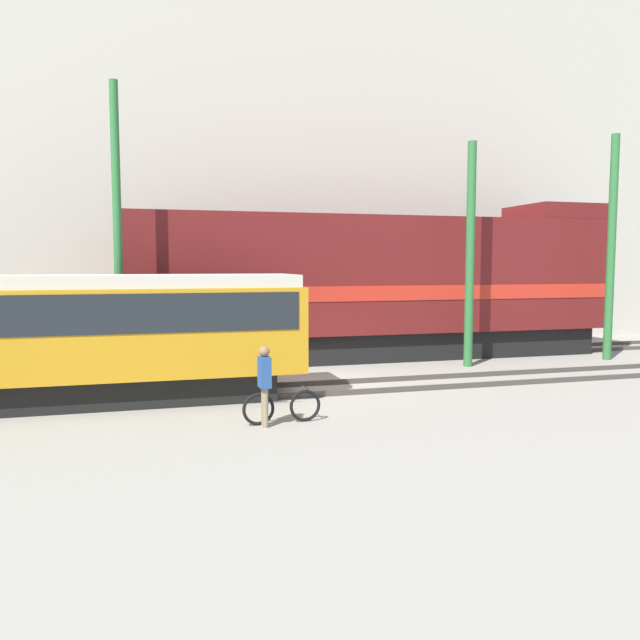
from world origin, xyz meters
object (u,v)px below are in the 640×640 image
streetcar (46,332)px  freight_locomotive (382,285)px  utility_pole_right (611,248)px  bicycle (282,407)px  utility_pole_center (470,255)px  person (264,378)px  utility_pole_left (118,235)px

streetcar → freight_locomotive: bearing=26.2°
streetcar → utility_pole_right: utility_pole_right is taller
freight_locomotive → bicycle: freight_locomotive is taller
streetcar → utility_pole_center: size_ratio=1.66×
freight_locomotive → utility_pole_right: (7.52, -2.56, 1.29)m
person → utility_pole_right: (13.35, 5.78, 2.89)m
bicycle → person: (-0.40, -0.17, 0.68)m
freight_locomotive → utility_pole_left: 9.35m
bicycle → utility_pole_left: utility_pole_left is taller
freight_locomotive → person: size_ratio=10.40×
person → bicycle: bearing=22.9°
streetcar → person: 5.65m
bicycle → utility_pole_left: 7.61m
streetcar → utility_pole_center: (12.46, 2.56, 1.87)m
streetcar → person: streetcar is taller
streetcar → utility_pole_right: bearing=8.1°
utility_pole_left → utility_pole_right: bearing=0.0°
streetcar → utility_pole_center: utility_pole_center is taller
freight_locomotive → utility_pole_center: 3.43m
freight_locomotive → bicycle: (-5.43, -8.17, -2.27)m
utility_pole_left → utility_pole_right: 16.38m
freight_locomotive → utility_pole_right: 8.05m
person → utility_pole_right: size_ratio=0.22×
utility_pole_right → freight_locomotive: bearing=161.2°
person → utility_pole_left: utility_pole_left is taller
bicycle → utility_pole_left: size_ratio=0.20×
freight_locomotive → streetcar: (-10.41, -5.11, -0.85)m
utility_pole_center → utility_pole_right: (5.47, 0.00, 0.27)m
streetcar → utility_pole_left: utility_pole_left is taller
utility_pole_right → utility_pole_center: bearing=180.0°
person → utility_pole_left: 7.25m
utility_pole_center → utility_pole_left: bearing=180.0°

